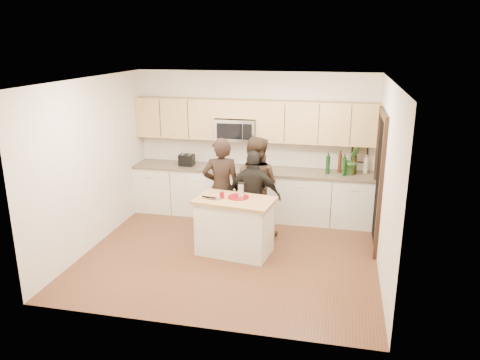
% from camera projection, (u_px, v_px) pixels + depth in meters
% --- Properties ---
extents(floor, '(4.50, 4.50, 0.00)m').
position_uv_depth(floor, '(231.00, 254.00, 7.40)').
color(floor, brown).
rests_on(floor, ground).
extents(room_shell, '(4.52, 4.02, 2.71)m').
position_uv_depth(room_shell, '(230.00, 147.00, 6.90)').
color(room_shell, beige).
rests_on(room_shell, ground).
extents(back_cabinetry, '(4.50, 0.66, 0.94)m').
position_uv_depth(back_cabinetry, '(251.00, 193.00, 8.84)').
color(back_cabinetry, silver).
rests_on(back_cabinetry, ground).
extents(upper_cabinetry, '(4.50, 0.33, 0.75)m').
position_uv_depth(upper_cabinetry, '(255.00, 119.00, 8.57)').
color(upper_cabinetry, tan).
rests_on(upper_cabinetry, ground).
extents(microwave, '(0.76, 0.41, 0.40)m').
position_uv_depth(microwave, '(236.00, 129.00, 8.67)').
color(microwave, silver).
rests_on(microwave, ground).
extents(doorway, '(0.06, 1.25, 2.20)m').
position_uv_depth(doorway, '(379.00, 176.00, 7.45)').
color(doorway, black).
rests_on(doorway, ground).
extents(framed_picture, '(0.30, 0.03, 0.38)m').
position_uv_depth(framed_picture, '(360.00, 153.00, 8.49)').
color(framed_picture, black).
rests_on(framed_picture, ground).
extents(dish_towel, '(0.34, 0.60, 0.48)m').
position_uv_depth(dish_towel, '(200.00, 176.00, 8.76)').
color(dish_towel, white).
rests_on(dish_towel, ground).
extents(island, '(1.29, 0.87, 0.90)m').
position_uv_depth(island, '(235.00, 226.00, 7.31)').
color(island, silver).
rests_on(island, ground).
extents(red_plate, '(0.33, 0.33, 0.02)m').
position_uv_depth(red_plate, '(238.00, 197.00, 7.25)').
color(red_plate, maroon).
rests_on(red_plate, island).
extents(box_grater, '(0.10, 0.06, 0.24)m').
position_uv_depth(box_grater, '(241.00, 190.00, 7.15)').
color(box_grater, silver).
rests_on(box_grater, red_plate).
extents(drink_glass, '(0.07, 0.07, 0.09)m').
position_uv_depth(drink_glass, '(222.00, 195.00, 7.21)').
color(drink_glass, maroon).
rests_on(drink_glass, island).
extents(cutting_board, '(0.25, 0.20, 0.02)m').
position_uv_depth(cutting_board, '(215.00, 197.00, 7.25)').
color(cutting_board, '#AF7449').
rests_on(cutting_board, island).
extents(tongs, '(0.23, 0.06, 0.02)m').
position_uv_depth(tongs, '(209.00, 197.00, 7.18)').
color(tongs, black).
rests_on(tongs, cutting_board).
extents(knife, '(0.19, 0.05, 0.01)m').
position_uv_depth(knife, '(215.00, 199.00, 7.12)').
color(knife, silver).
rests_on(knife, cutting_board).
extents(toaster, '(0.27, 0.21, 0.22)m').
position_uv_depth(toaster, '(187.00, 160.00, 8.91)').
color(toaster, black).
rests_on(toaster, back_cabinetry).
extents(bottle_cluster, '(0.74, 0.33, 0.40)m').
position_uv_depth(bottle_cluster, '(347.00, 164.00, 8.33)').
color(bottle_cluster, black).
rests_on(bottle_cluster, back_cabinetry).
extents(orchid, '(0.36, 0.33, 0.53)m').
position_uv_depth(orchid, '(352.00, 160.00, 8.29)').
color(orchid, '#3A6C2B').
rests_on(orchid, back_cabinetry).
extents(woman_left, '(0.71, 0.56, 1.73)m').
position_uv_depth(woman_left, '(221.00, 188.00, 7.81)').
color(woman_left, black).
rests_on(woman_left, ground).
extents(woman_center, '(0.94, 0.78, 1.73)m').
position_uv_depth(woman_center, '(255.00, 187.00, 7.90)').
color(woman_center, '#302118').
rests_on(woman_center, ground).
extents(woman_right, '(0.91, 0.39, 1.54)m').
position_uv_depth(woman_right, '(254.00, 196.00, 7.70)').
color(woman_right, black).
rests_on(woman_right, ground).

